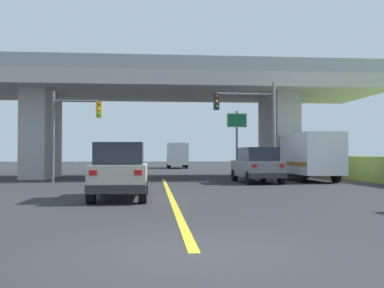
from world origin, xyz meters
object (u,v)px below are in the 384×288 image
Objects in this scene: suv_lead at (121,171)px; traffic_signal_nearside at (254,118)px; highway_sign at (237,130)px; traffic_signal_farside at (70,124)px; box_truck at (307,156)px; suv_crossing at (257,165)px; semi_truck_distant at (177,155)px.

traffic_signal_nearside is at bearing 53.78° from suv_lead.
suv_lead is 15.17m from highway_sign.
traffic_signal_farside is at bearing 109.60° from suv_lead.
box_truck is (10.69, 10.82, 0.54)m from suv_lead.
highway_sign is (-0.31, 4.51, 2.26)m from suv_crossing.
traffic_signal_nearside is 0.82× the size of semi_truck_distant.
suv_lead is 0.62× the size of semi_truck_distant.
box_truck is 4.35m from traffic_signal_nearside.
suv_crossing is 1.02× the size of highway_sign.
semi_truck_distant is at bearing 96.25° from traffic_signal_nearside.
traffic_signal_farside is (-3.68, 10.33, 2.40)m from suv_lead.
highway_sign is at bearing -83.62° from semi_truck_distant.
highway_sign is at bearing 146.78° from box_truck.
suv_lead is at bearing -116.86° from highway_sign.
traffic_signal_farside is 0.74× the size of semi_truck_distant.
traffic_signal_nearside is 1.11× the size of traffic_signal_farside.
suv_crossing is (7.09, 8.87, 0.00)m from suv_lead.
suv_lead is at bearing -70.40° from traffic_signal_farside.
highway_sign is (10.45, 3.06, -0.14)m from traffic_signal_farside.
box_truck reaches higher than suv_crossing.
semi_truck_distant reaches higher than suv_crossing.
semi_truck_distant is (-3.05, 28.99, 0.57)m from suv_crossing.
suv_crossing is at bearing -7.71° from traffic_signal_farside.
box_truck is at bearing -76.19° from semi_truck_distant.
suv_crossing is at bearing 51.37° from suv_lead.
suv_lead is 0.61× the size of box_truck.
traffic_signal_nearside is 1.30× the size of highway_sign.
traffic_signal_nearside is at bearing -83.75° from semi_truck_distant.
semi_truck_distant is (-6.65, 27.03, 0.04)m from box_truck.
highway_sign is at bearing 63.14° from suv_lead.
suv_lead is 15.22m from box_truck.
suv_lead is 12.36m from traffic_signal_nearside.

